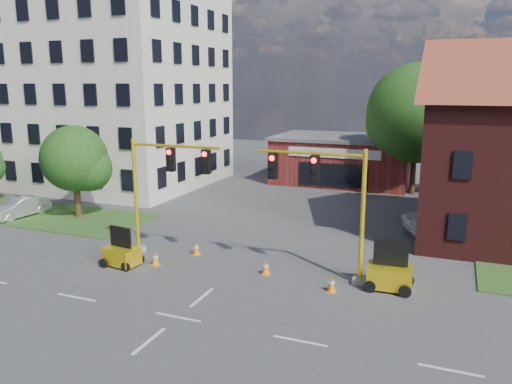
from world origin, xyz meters
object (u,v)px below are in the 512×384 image
(signal_mast_east, at_px, (327,197))
(trailer_west, at_px, (122,254))
(trailer_east, at_px, (390,274))
(pickup_white, at_px, (455,222))
(signal_mast_west, at_px, (162,184))

(signal_mast_east, height_order, trailer_west, signal_mast_east)
(trailer_east, xyz_separation_m, pickup_white, (2.59, 9.67, 0.14))
(signal_mast_east, bearing_deg, trailer_east, -1.49)
(trailer_east, relative_size, pickup_white, 0.37)
(signal_mast_west, relative_size, pickup_white, 1.04)
(pickup_white, bearing_deg, signal_mast_west, 99.46)
(signal_mast_west, relative_size, trailer_west, 3.20)
(signal_mast_east, xyz_separation_m, pickup_white, (5.55, 9.60, -3.09))
(trailer_west, bearing_deg, signal_mast_west, 68.45)
(trailer_east, bearing_deg, signal_mast_west, 175.75)
(trailer_west, distance_m, trailer_east, 13.02)
(signal_mast_east, height_order, pickup_white, signal_mast_east)
(signal_mast_west, bearing_deg, signal_mast_east, 0.00)
(trailer_west, height_order, pickup_white, trailer_west)
(trailer_west, relative_size, trailer_east, 0.88)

